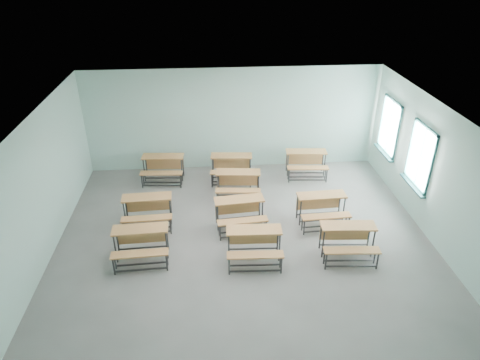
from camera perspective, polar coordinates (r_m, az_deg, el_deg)
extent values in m
cube|color=gray|center=(10.56, 0.57, -7.96)|extent=(9.00, 8.00, 0.02)
cube|color=white|center=(9.01, 0.67, 8.68)|extent=(9.00, 8.00, 0.02)
cube|color=#A6D0C4|center=(13.32, -0.93, 8.10)|extent=(9.00, 0.02, 3.20)
cube|color=#A6D0C4|center=(6.50, 3.90, -17.72)|extent=(9.00, 0.02, 3.20)
cube|color=#A6D0C4|center=(10.35, -25.12, -1.23)|extent=(0.02, 8.00, 3.20)
cube|color=#A6D0C4|center=(11.00, 24.72, 0.63)|extent=(0.02, 8.00, 3.20)
cube|color=#194546|center=(13.50, 18.78, 3.73)|extent=(0.06, 1.20, 0.06)
cube|color=#194546|center=(12.97, 19.85, 9.89)|extent=(0.06, 1.20, 0.06)
cube|color=#194546|center=(12.74, 20.24, 5.77)|extent=(0.06, 0.06, 1.60)
cube|color=#194546|center=(13.70, 18.43, 7.66)|extent=(0.06, 0.06, 1.60)
cube|color=#194546|center=(13.22, 19.30, 6.75)|extent=(0.04, 0.04, 1.48)
cube|color=#194546|center=(13.22, 19.30, 6.75)|extent=(0.04, 1.08, 0.04)
cube|color=#194546|center=(13.51, 18.58, 3.50)|extent=(0.14, 1.28, 0.04)
cube|color=white|center=(13.23, 19.40, 6.75)|extent=(0.01, 1.08, 1.48)
cube|color=#194546|center=(11.89, 22.21, -0.40)|extent=(0.06, 1.20, 0.06)
cube|color=#194546|center=(11.28, 23.65, 6.45)|extent=(0.06, 1.20, 0.06)
cube|color=#194546|center=(11.12, 24.12, 1.64)|extent=(0.06, 0.06, 1.60)
cube|color=#194546|center=(12.03, 21.79, 4.13)|extent=(0.06, 0.06, 1.60)
cube|color=#194546|center=(11.57, 22.91, 2.93)|extent=(0.04, 0.04, 1.48)
cube|color=#194546|center=(11.57, 22.91, 2.93)|extent=(0.04, 1.08, 0.04)
cube|color=#194546|center=(11.90, 21.99, -0.66)|extent=(0.14, 1.28, 0.04)
cube|color=white|center=(11.58, 23.02, 2.94)|extent=(0.01, 1.08, 1.48)
cube|color=#B87A42|center=(9.86, -13.19, -6.37)|extent=(1.25, 0.46, 0.04)
cube|color=#B87A42|center=(10.19, -12.91, -7.20)|extent=(1.18, 0.07, 0.43)
cylinder|color=#333537|center=(10.04, -16.27, -8.85)|extent=(0.04, 0.04, 0.73)
cylinder|color=#333537|center=(9.89, -9.73, -8.60)|extent=(0.04, 0.04, 0.73)
cylinder|color=#333537|center=(10.30, -16.03, -7.73)|extent=(0.04, 0.04, 0.73)
cylinder|color=#333537|center=(10.16, -9.68, -7.47)|extent=(0.04, 0.04, 0.73)
cube|color=#333537|center=(10.11, -12.86, -9.92)|extent=(1.13, 0.08, 0.03)
cube|color=#333537|center=(10.37, -12.72, -8.79)|extent=(1.13, 0.08, 0.03)
cube|color=#B87A42|center=(9.64, -13.24, -9.55)|extent=(1.25, 0.31, 0.04)
cylinder|color=#333537|center=(9.80, -16.48, -11.07)|extent=(0.04, 0.04, 0.43)
cylinder|color=#333537|center=(9.65, -9.74, -10.85)|extent=(0.04, 0.04, 0.43)
cylinder|color=#333537|center=(9.95, -16.33, -10.35)|extent=(0.04, 0.04, 0.43)
cylinder|color=#333537|center=(9.80, -9.70, -10.12)|extent=(0.04, 0.04, 0.43)
cube|color=#333537|center=(9.79, -13.05, -11.57)|extent=(1.13, 0.08, 0.03)
cube|color=#333537|center=(9.94, -12.95, -10.85)|extent=(1.13, 0.08, 0.03)
cube|color=#B87A42|center=(9.58, 1.88, -6.66)|extent=(1.25, 0.46, 0.04)
cube|color=#B87A42|center=(9.92, 1.77, -7.50)|extent=(1.17, 0.07, 0.43)
cylinder|color=#333537|center=(9.66, -1.50, -9.17)|extent=(0.04, 0.04, 0.73)
cylinder|color=#333537|center=(9.73, 5.28, -8.98)|extent=(0.04, 0.04, 0.73)
cylinder|color=#333537|center=(9.92, -1.52, -8.00)|extent=(0.04, 0.04, 0.73)
cylinder|color=#333537|center=(9.99, 5.05, -7.83)|extent=(0.04, 0.04, 0.73)
cube|color=#333537|center=(9.84, 1.88, -10.30)|extent=(1.13, 0.08, 0.03)
cube|color=#333537|center=(10.10, 1.76, -9.12)|extent=(1.13, 0.08, 0.03)
cube|color=#B87A42|center=(9.37, 2.05, -9.95)|extent=(1.25, 0.31, 0.04)
cylinder|color=#333537|center=(9.42, -1.44, -11.50)|extent=(0.04, 0.04, 0.43)
cylinder|color=#333537|center=(9.50, 5.55, -11.29)|extent=(0.04, 0.04, 0.43)
cylinder|color=#333537|center=(9.57, -1.46, -10.75)|extent=(0.04, 0.04, 0.43)
cylinder|color=#333537|center=(9.64, 5.40, -10.54)|extent=(0.04, 0.04, 0.43)
cube|color=#333537|center=(9.53, 2.05, -12.02)|extent=(1.13, 0.08, 0.03)
cube|color=#333537|center=(9.68, 1.97, -11.26)|extent=(1.13, 0.08, 0.03)
cube|color=#B87A42|center=(10.01, 14.26, -5.95)|extent=(1.26, 0.50, 0.04)
cube|color=#B87A42|center=(10.33, 13.81, -6.78)|extent=(1.17, 0.10, 0.43)
cylinder|color=#333537|center=(9.97, 11.02, -8.41)|extent=(0.04, 0.04, 0.73)
cylinder|color=#333537|center=(10.26, 17.30, -8.14)|extent=(0.04, 0.04, 0.73)
cylinder|color=#333537|center=(10.23, 10.69, -7.29)|extent=(0.04, 0.04, 0.73)
cylinder|color=#333537|center=(10.51, 16.81, -7.07)|extent=(0.04, 0.04, 0.73)
cube|color=#333537|center=(10.25, 14.03, -9.46)|extent=(1.13, 0.11, 0.03)
cube|color=#333537|center=(10.51, 13.63, -8.35)|extent=(1.13, 0.11, 0.03)
cube|color=#B87A42|center=(9.80, 14.71, -9.06)|extent=(1.25, 0.34, 0.04)
cylinder|color=#333537|center=(9.74, 11.40, -10.64)|extent=(0.04, 0.04, 0.43)
cylinder|color=#333537|center=(10.03, 17.85, -10.29)|extent=(0.04, 0.04, 0.43)
cylinder|color=#333537|center=(9.88, 11.18, -9.92)|extent=(0.04, 0.04, 0.43)
cylinder|color=#333537|center=(10.17, 17.54, -9.60)|extent=(0.04, 0.04, 0.43)
cube|color=#333537|center=(9.95, 14.58, -11.06)|extent=(1.13, 0.11, 0.03)
cube|color=#333537|center=(10.09, 14.32, -10.36)|extent=(1.13, 0.11, 0.03)
cube|color=#B87A42|center=(11.01, -12.34, -2.25)|extent=(1.25, 0.46, 0.04)
cube|color=#B87A42|center=(11.33, -12.11, -3.12)|extent=(1.17, 0.07, 0.43)
cylinder|color=#333537|center=(11.14, -15.09, -4.55)|extent=(0.04, 0.04, 0.73)
cylinder|color=#333537|center=(11.02, -9.25, -4.25)|extent=(0.04, 0.04, 0.73)
cylinder|color=#333537|center=(11.42, -14.91, -3.64)|extent=(0.04, 0.04, 0.73)
cylinder|color=#333537|center=(11.30, -9.22, -3.34)|extent=(0.04, 0.04, 0.73)
cube|color=#333537|center=(11.21, -12.05, -5.53)|extent=(1.13, 0.08, 0.03)
cube|color=#333537|center=(11.48, -11.95, -4.61)|extent=(1.13, 0.08, 0.03)
cube|color=#B87A42|center=(10.75, -12.34, -5.00)|extent=(1.25, 0.31, 0.04)
cylinder|color=#333537|center=(10.88, -15.24, -6.45)|extent=(0.04, 0.04, 0.43)
cylinder|color=#333537|center=(10.75, -9.23, -6.17)|extent=(0.04, 0.04, 0.43)
cylinder|color=#333537|center=(11.03, -15.12, -5.86)|extent=(0.04, 0.04, 0.43)
cylinder|color=#333537|center=(10.91, -9.21, -5.58)|extent=(0.04, 0.04, 0.43)
cube|color=#333537|center=(10.87, -12.18, -6.88)|extent=(1.13, 0.08, 0.03)
cube|color=#333537|center=(11.03, -12.11, -6.29)|extent=(1.13, 0.08, 0.03)
cube|color=#B87A42|center=(10.65, -0.12, -2.62)|extent=(1.27, 0.53, 0.04)
cube|color=#B87A42|center=(10.98, -0.29, -3.51)|extent=(1.17, 0.13, 0.43)
cylinder|color=#333537|center=(10.66, -2.98, -5.12)|extent=(0.04, 0.04, 0.73)
cylinder|color=#333537|center=(10.82, 3.00, -4.54)|extent=(0.04, 0.04, 0.73)
cylinder|color=#333537|center=(10.93, -3.20, -4.17)|extent=(0.04, 0.04, 0.73)
cylinder|color=#333537|center=(11.09, 2.63, -3.62)|extent=(0.04, 0.04, 0.73)
cube|color=#333537|center=(10.87, 0.04, -5.99)|extent=(1.13, 0.14, 0.03)
cube|color=#333537|center=(11.14, -0.26, -5.03)|extent=(1.13, 0.14, 0.03)
cube|color=#B87A42|center=(10.41, 0.36, -5.46)|extent=(1.26, 0.37, 0.04)
cylinder|color=#333537|center=(10.40, -2.65, -7.12)|extent=(0.04, 0.04, 0.43)
cylinder|color=#333537|center=(10.57, 3.49, -6.48)|extent=(0.04, 0.04, 0.43)
cylinder|color=#333537|center=(10.55, -2.79, -6.50)|extent=(0.04, 0.04, 0.43)
cylinder|color=#333537|center=(10.72, 3.26, -5.89)|extent=(0.04, 0.04, 0.43)
cube|color=#333537|center=(10.54, 0.45, -7.39)|extent=(1.13, 0.14, 0.03)
cube|color=#333537|center=(10.70, 0.26, -6.78)|extent=(1.13, 0.14, 0.03)
cube|color=#B87A42|center=(11.03, 10.83, -2.01)|extent=(1.25, 0.46, 0.04)
cube|color=#B87A42|center=(11.34, 10.42, -2.88)|extent=(1.17, 0.07, 0.43)
cylinder|color=#333537|center=(10.95, 8.05, -4.39)|extent=(0.04, 0.04, 0.73)
cylinder|color=#333537|center=(11.27, 13.65, -3.92)|extent=(0.04, 0.04, 0.73)
cylinder|color=#333537|center=(11.22, 7.64, -3.47)|extent=(0.04, 0.04, 0.73)
cylinder|color=#333537|center=(11.53, 13.12, -3.05)|extent=(0.04, 0.04, 0.73)
cube|color=#333537|center=(11.24, 10.77, -5.28)|extent=(1.13, 0.08, 0.03)
cube|color=#333537|center=(11.50, 10.31, -4.37)|extent=(1.13, 0.08, 0.03)
cube|color=#B87A42|center=(10.79, 11.43, -4.74)|extent=(1.25, 0.31, 0.04)
cylinder|color=#333537|center=(10.69, 8.55, -6.31)|extent=(0.04, 0.04, 0.43)
cylinder|color=#333537|center=(11.03, 14.28, -5.77)|extent=(0.04, 0.04, 0.43)
cylinder|color=#333537|center=(10.85, 8.29, -5.72)|extent=(0.04, 0.04, 0.43)
cylinder|color=#333537|center=(11.18, 13.95, -5.21)|extent=(0.04, 0.04, 0.43)
cube|color=#333537|center=(10.92, 11.40, -6.61)|extent=(1.13, 0.08, 0.03)
cube|color=#333537|center=(11.07, 11.10, -6.03)|extent=(1.13, 0.08, 0.03)
cube|color=#B87A42|center=(11.93, -0.24, 1.04)|extent=(1.27, 0.52, 0.04)
cube|color=#B87A42|center=(12.24, -0.22, 0.16)|extent=(1.17, 0.13, 0.43)
cylinder|color=#333537|center=(11.99, -2.95, -0.95)|extent=(0.04, 0.04, 0.73)
cylinder|color=#333537|center=(11.97, 2.47, -0.98)|extent=(0.04, 0.04, 0.73)
cylinder|color=#333537|center=(12.28, -2.87, -0.18)|extent=(0.04, 0.04, 0.73)
cylinder|color=#333537|center=(12.26, 2.43, -0.21)|extent=(0.04, 0.04, 0.73)
cube|color=#333537|center=(12.10, -0.24, -2.04)|extent=(1.13, 0.13, 0.03)
cube|color=#333537|center=(12.38, -0.22, -1.26)|extent=(1.13, 0.13, 0.03)
cube|color=#B87A42|center=(11.64, -0.27, -1.43)|extent=(1.26, 0.37, 0.04)
cylinder|color=#333537|center=(11.70, -3.05, -2.63)|extent=(0.04, 0.04, 0.43)
cylinder|color=#333537|center=(11.68, 2.51, -2.67)|extent=(0.04, 0.04, 0.43)
cylinder|color=#333537|center=(11.87, -3.00, -2.14)|extent=(0.04, 0.04, 0.43)
cylinder|color=#333537|center=(11.85, 2.49, -2.17)|extent=(0.04, 0.04, 0.43)
cube|color=#333537|center=(11.75, -0.27, -3.20)|extent=(1.13, 0.13, 0.03)
cube|color=#333537|center=(11.91, -0.26, -2.70)|extent=(1.13, 0.13, 0.03)
cube|color=#B87A42|center=(13.05, -10.26, 3.12)|extent=(1.26, 0.50, 0.04)
cube|color=#B87A42|center=(13.35, -10.02, 2.26)|extent=(1.17, 0.11, 0.43)
cylinder|color=#333537|center=(13.18, -12.65, 1.27)|extent=(0.04, 0.04, 0.73)
cylinder|color=#333537|center=(12.99, -7.75, 1.30)|extent=(0.04, 0.04, 0.73)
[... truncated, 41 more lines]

